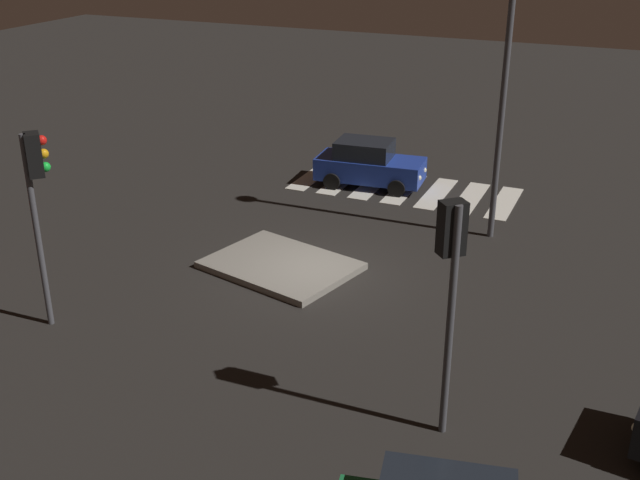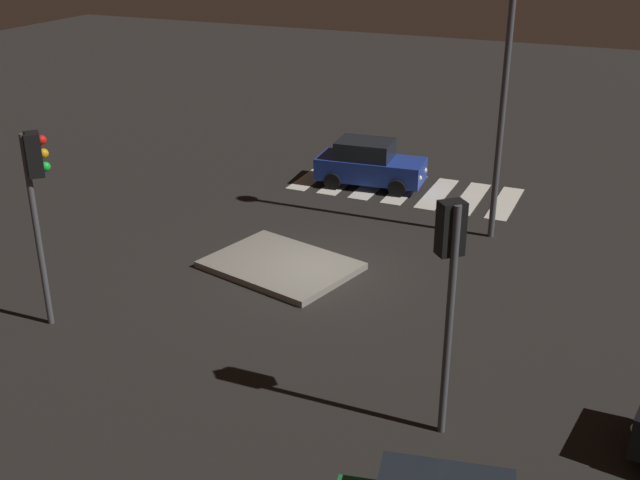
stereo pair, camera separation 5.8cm
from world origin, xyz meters
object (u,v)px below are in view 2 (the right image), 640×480
object	(u,v)px
traffic_island	(281,265)
traffic_light_west	(449,262)
car_blue	(369,164)
traffic_light_north	(36,183)
street_lamp	(509,44)

from	to	relation	value
traffic_island	traffic_light_west	bearing A→B (deg)	138.96
traffic_island	car_blue	world-z (taller)	car_blue
traffic_island	traffic_light_west	xyz separation A→B (m)	(-5.77, 5.02, 3.33)
traffic_light_west	traffic_light_north	world-z (taller)	traffic_light_north
car_blue	street_lamp	size ratio (longest dim) A/B	0.46
traffic_light_north	street_lamp	world-z (taller)	street_lamp
traffic_island	car_blue	xyz separation A→B (m)	(0.15, -7.25, 0.70)
street_lamp	car_blue	bearing A→B (deg)	-29.60
traffic_light_west	traffic_light_north	bearing A→B (deg)	45.86
traffic_light_north	street_lamp	bearing A→B (deg)	2.22
street_lamp	traffic_light_north	bearing A→B (deg)	48.11
car_blue	traffic_light_west	distance (m)	13.87
car_blue	traffic_island	bearing A→B (deg)	-93.70
car_blue	traffic_light_west	world-z (taller)	traffic_light_west
car_blue	traffic_light_north	xyz separation A→B (m)	(3.40, 11.98, 2.68)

